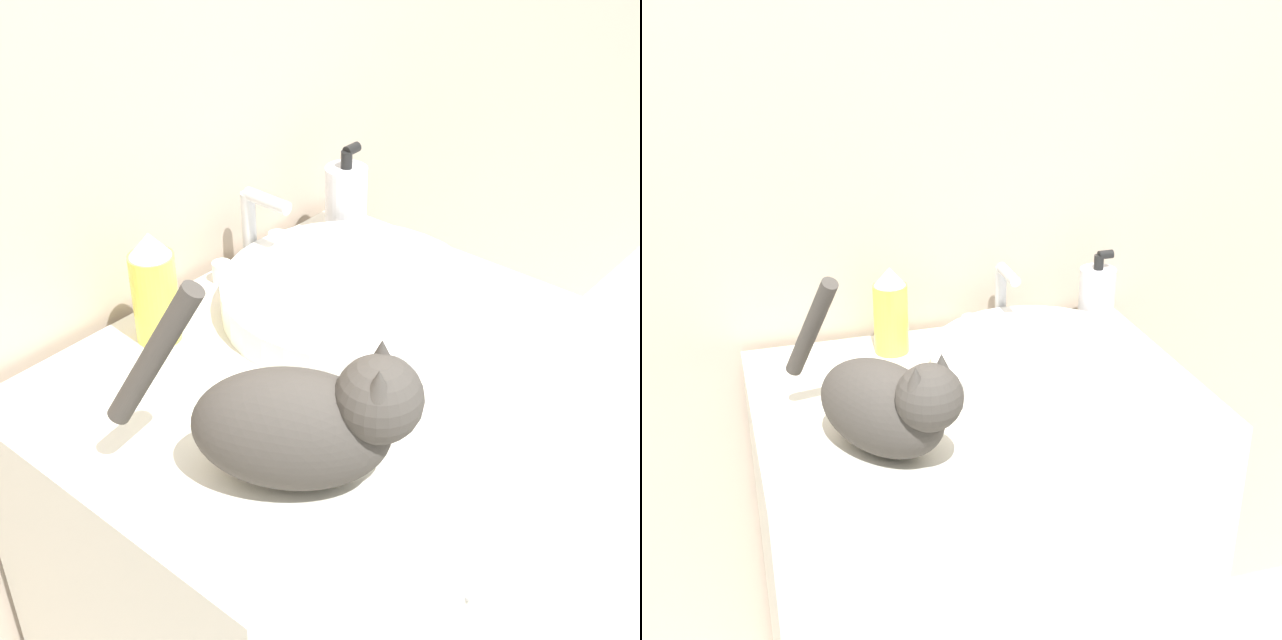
{
  "view_description": "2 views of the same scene",
  "coord_description": "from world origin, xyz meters",
  "views": [
    {
      "loc": [
        -0.79,
        -0.43,
        1.63
      ],
      "look_at": [
        -0.03,
        0.22,
        0.97
      ],
      "focal_mm": 50.0,
      "sensor_mm": 36.0,
      "label": 1
    },
    {
      "loc": [
        -0.44,
        -1.09,
        1.64
      ],
      "look_at": [
        -0.03,
        0.26,
        1.01
      ],
      "focal_mm": 50.0,
      "sensor_mm": 36.0,
      "label": 2
    }
  ],
  "objects": [
    {
      "name": "sink_basin",
      "position": [
        0.13,
        0.29,
        0.9
      ],
      "size": [
        0.4,
        0.4,
        0.05
      ],
      "color": "white",
      "rests_on": "vanity_cabinet"
    },
    {
      "name": "cat",
      "position": [
        -0.2,
        0.1,
        0.96
      ],
      "size": [
        0.26,
        0.35,
        0.27
      ],
      "rotation": [
        0.0,
        0.0,
        -0.98
      ],
      "color": "#47423D",
      "rests_on": "vanity_cabinet"
    },
    {
      "name": "wall_back",
      "position": [
        0.0,
        0.59,
        1.25
      ],
      "size": [
        6.0,
        0.05,
        2.5
      ],
      "color": "#C6B29E",
      "rests_on": "ground_plane"
    },
    {
      "name": "soap_bottle",
      "position": [
        0.32,
        0.46,
        0.94
      ],
      "size": [
        0.07,
        0.07,
        0.17
      ],
      "color": "silver",
      "rests_on": "vanity_cabinet"
    },
    {
      "name": "faucet",
      "position": [
        0.13,
        0.5,
        0.93
      ],
      "size": [
        0.17,
        0.1,
        0.15
      ],
      "color": "silver",
      "rests_on": "vanity_cabinet"
    },
    {
      "name": "spray_bottle",
      "position": [
        -0.11,
        0.46,
        0.96
      ],
      "size": [
        0.07,
        0.07,
        0.18
      ],
      "color": "#EADB4C",
      "rests_on": "vanity_cabinet"
    },
    {
      "name": "vanity_cabinet",
      "position": [
        0.0,
        0.27,
        0.44
      ],
      "size": [
        0.8,
        0.56,
        0.87
      ],
      "color": "silver",
      "rests_on": "ground_plane"
    }
  ]
}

